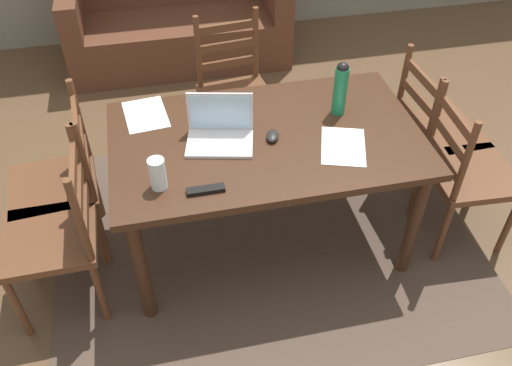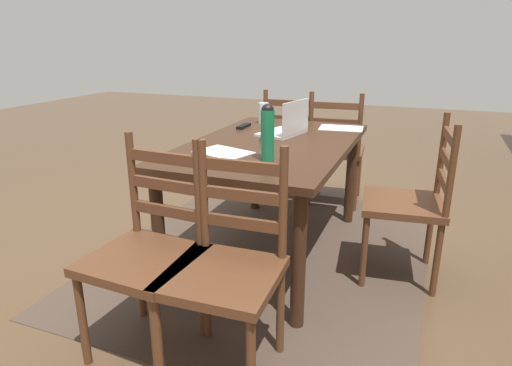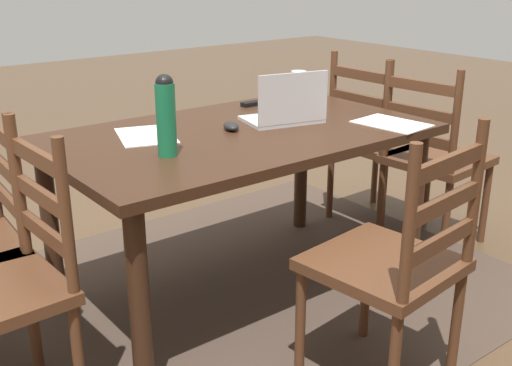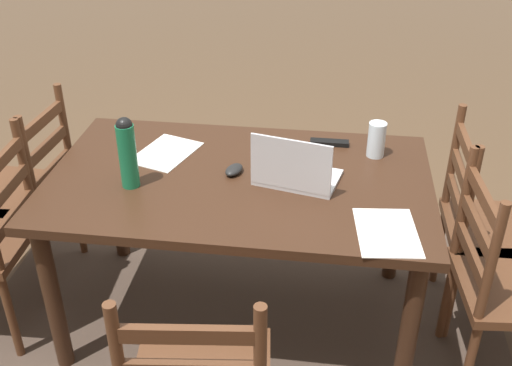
% 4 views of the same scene
% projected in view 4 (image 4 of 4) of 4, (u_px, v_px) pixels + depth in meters
% --- Properties ---
extents(ground_plane, '(14.00, 14.00, 0.00)m').
position_uv_depth(ground_plane, '(241.00, 315.00, 2.88)').
color(ground_plane, brown).
extents(area_rug, '(2.38, 1.93, 0.01)m').
position_uv_depth(area_rug, '(241.00, 314.00, 2.88)').
color(area_rug, '#47382D').
rests_on(area_rug, ground).
extents(dining_table, '(1.55, 0.93, 0.74)m').
position_uv_depth(dining_table, '(239.00, 196.00, 2.54)').
color(dining_table, '#382114').
rests_on(dining_table, ground).
extents(chair_right_near, '(0.46, 0.46, 0.95)m').
position_uv_depth(chair_right_near, '(24.00, 194.00, 2.92)').
color(chair_right_near, '#56331E').
rests_on(chair_right_near, ground).
extents(chair_left_near, '(0.45, 0.45, 0.95)m').
position_uv_depth(chair_left_near, '(489.00, 228.00, 2.68)').
color(chair_left_near, '#56331E').
rests_on(chair_left_near, ground).
extents(chair_left_far, '(0.48, 0.48, 0.95)m').
position_uv_depth(chair_left_far, '(507.00, 284.00, 2.36)').
color(chair_left_far, '#56331E').
rests_on(chair_left_far, ground).
extents(laptop, '(0.36, 0.29, 0.23)m').
position_uv_depth(laptop, '(295.00, 172.00, 2.42)').
color(laptop, silver).
rests_on(laptop, dining_table).
extents(water_bottle, '(0.07, 0.07, 0.29)m').
position_uv_depth(water_bottle, '(127.00, 151.00, 2.36)').
color(water_bottle, '#197247').
rests_on(water_bottle, dining_table).
extents(drinking_glass, '(0.08, 0.08, 0.15)m').
position_uv_depth(drinking_glass, '(376.00, 140.00, 2.61)').
color(drinking_glass, silver).
rests_on(drinking_glass, dining_table).
extents(computer_mouse, '(0.09, 0.11, 0.03)m').
position_uv_depth(computer_mouse, '(234.00, 170.00, 2.51)').
color(computer_mouse, black).
rests_on(computer_mouse, dining_table).
extents(tv_remote, '(0.17, 0.04, 0.02)m').
position_uv_depth(tv_remote, '(329.00, 143.00, 2.74)').
color(tv_remote, black).
rests_on(tv_remote, dining_table).
extents(paper_stack_left, '(0.29, 0.35, 0.00)m').
position_uv_depth(paper_stack_left, '(166.00, 153.00, 2.67)').
color(paper_stack_left, white).
rests_on(paper_stack_left, dining_table).
extents(paper_stack_right, '(0.24, 0.32, 0.00)m').
position_uv_depth(paper_stack_right, '(387.00, 232.00, 2.16)').
color(paper_stack_right, white).
rests_on(paper_stack_right, dining_table).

